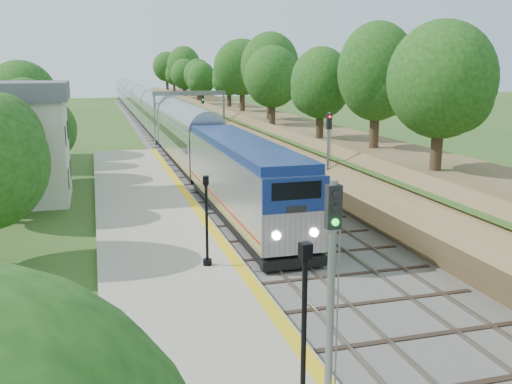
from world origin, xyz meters
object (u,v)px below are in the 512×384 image
object	(u,v)px
station_building	(3,142)
lamppost_far	(207,226)
train	(146,108)
lamppost_mid	(304,335)
signal_farside	(328,149)
signal_platform	(331,276)
signal_gantry	(189,103)

from	to	relation	value
station_building	lamppost_far	size ratio (longest dim) A/B	2.13
train	lamppost_mid	bearing A→B (deg)	-92.35
train	signal_farside	xyz separation A→B (m)	(6.20, -60.15, 1.49)
station_building	signal_platform	bearing A→B (deg)	-68.77
signal_gantry	signal_platform	xyz separation A→B (m)	(-5.37, -53.56, -0.71)
signal_platform	signal_farside	xyz separation A→B (m)	(9.10, 21.71, -0.30)
lamppost_far	signal_farside	bearing A→B (deg)	45.16
lamppost_mid	signal_platform	distance (m)	1.92
station_building	train	world-z (taller)	station_building
train	lamppost_far	size ratio (longest dim) A/B	35.97
signal_gantry	lamppost_mid	distance (m)	53.30
train	signal_platform	world-z (taller)	signal_platform
station_building	signal_gantry	size ratio (longest dim) A/B	1.02
signal_platform	signal_farside	distance (m)	23.54
station_building	signal_farside	distance (m)	21.33
signal_platform	signal_farside	world-z (taller)	signal_platform
lamppost_mid	lamppost_far	distance (m)	11.15
station_building	signal_farside	size ratio (longest dim) A/B	1.43
station_building	signal_platform	size ratio (longest dim) A/B	1.42
signal_gantry	lamppost_mid	xyz separation A→B (m)	(-5.80, -52.93, -2.47)
lamppost_far	station_building	bearing A→B (deg)	121.57
lamppost_far	signal_platform	world-z (taller)	signal_platform
station_building	signal_platform	distance (m)	30.64
lamppost_mid	signal_platform	size ratio (longest dim) A/B	0.73
station_building	lamppost_mid	size ratio (longest dim) A/B	1.95
lamppost_far	signal_gantry	bearing A→B (deg)	81.63
lamppost_mid	signal_farside	distance (m)	23.18
station_building	signal_gantry	distance (m)	29.94
train	lamppost_far	xyz separation A→B (m)	(-3.68, -70.09, -0.14)
lamppost_far	signal_platform	distance (m)	11.96
station_building	signal_platform	xyz separation A→B (m)	(11.10, -28.56, 0.02)
lamppost_mid	lamppost_far	xyz separation A→B (m)	(-0.35, 11.15, -0.17)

